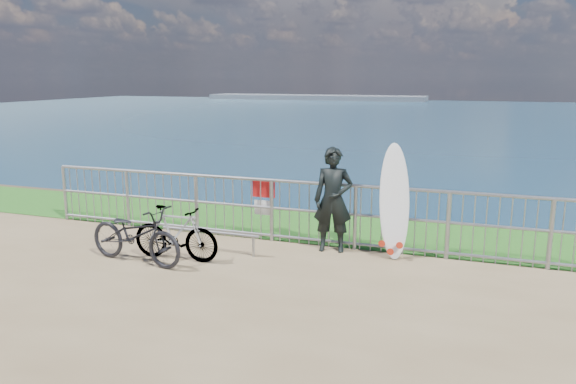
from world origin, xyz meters
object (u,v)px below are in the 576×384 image
at_px(surfboard, 394,205).
at_px(bicycle_far, 176,233).
at_px(surfer, 333,200).
at_px(bicycle_near, 135,234).

bearing_deg(surfboard, bicycle_far, -157.67).
xyz_separation_m(surfer, bicycle_near, (-2.74, -1.63, -0.41)).
relative_size(surfboard, bicycle_near, 1.05).
xyz_separation_m(surfer, bicycle_far, (-2.23, -1.30, -0.43)).
relative_size(bicycle_near, bicycle_far, 1.20).
bearing_deg(surfboard, surfer, -178.50).
distance_m(surfboard, bicycle_near, 4.11).
bearing_deg(surfer, bicycle_near, -158.25).
relative_size(surfer, bicycle_near, 0.99).
height_order(surfer, bicycle_near, surfer).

